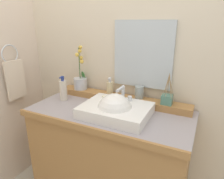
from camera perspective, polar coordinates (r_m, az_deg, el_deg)
name	(u,v)px	position (r m, az deg, el deg)	size (l,w,h in m)	color
wall_back	(130,32)	(1.72, 5.13, 15.87)	(2.69, 0.20, 2.75)	beige
vanity_cabinet	(109,157)	(1.72, -0.74, -18.62)	(1.20, 0.56, 0.83)	#A5733E
back_ledge	(120,99)	(1.66, 2.37, -2.56)	(1.13, 0.12, 0.05)	#A5733E
sink_basin	(115,111)	(1.41, 0.91, -6.03)	(0.47, 0.36, 0.28)	white
soap_bar	(106,96)	(1.53, -1.72, -1.98)	(0.07, 0.04, 0.02)	silver
potted_plant	(80,80)	(1.82, -8.90, 2.71)	(0.12, 0.12, 0.38)	silver
soap_dispenser	(110,87)	(1.69, -0.58, 0.70)	(0.06, 0.06, 0.14)	beige
tumbler_cup	(139,92)	(1.60, 7.70, -0.75)	(0.07, 0.07, 0.10)	#919B99
reed_diffuser	(167,99)	(1.53, 15.31, -2.64)	(0.08, 0.10, 0.23)	#4F7E6A
lotion_bottle	(63,90)	(1.72, -13.58, -0.09)	(0.06, 0.06, 0.20)	beige
mirror	(143,55)	(1.58, 8.67, 9.67)	(0.46, 0.02, 0.51)	silver
towel_ring	(10,54)	(1.94, -26.89, 8.95)	(0.16, 0.16, 0.01)	silver
hand_towel	(16,80)	(1.97, -25.58, 2.50)	(0.02, 0.19, 0.34)	beige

